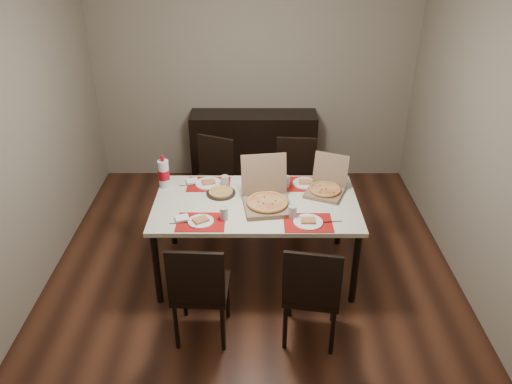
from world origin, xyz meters
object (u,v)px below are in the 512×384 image
at_px(dining_table, 256,208).
at_px(chair_far_right, 295,179).
at_px(dip_bowl, 261,191).
at_px(chair_near_left, 199,288).
at_px(chair_near_right, 312,290).
at_px(soda_bottle, 164,174).
at_px(sideboard, 254,149).
at_px(chair_far_left, 212,177).
at_px(pizza_box_center, 267,200).

xyz_separation_m(dining_table, chair_far_right, (0.42, 0.89, -0.17)).
height_order(dining_table, dip_bowl, dip_bowl).
bearing_deg(dining_table, chair_near_left, -115.86).
height_order(chair_near_right, soda_bottle, soda_bottle).
relative_size(chair_near_left, chair_far_right, 1.00).
distance_m(chair_near_left, soda_bottle, 1.29).
xyz_separation_m(sideboard, chair_near_left, (-0.39, -2.67, 0.06)).
bearing_deg(chair_near_left, chair_far_left, 91.47).
bearing_deg(chair_far_right, soda_bottle, -154.31).
bearing_deg(dining_table, soda_bottle, 161.54).
bearing_deg(chair_near_left, dip_bowl, 65.83).
bearing_deg(soda_bottle, dip_bowl, -6.76).
xyz_separation_m(chair_near_right, chair_far_right, (-0.00, 1.79, 0.00)).
distance_m(dining_table, chair_near_left, 0.99).
height_order(chair_near_left, soda_bottle, soda_bottle).
xyz_separation_m(chair_near_left, soda_bottle, (-0.42, 1.16, 0.37)).
bearing_deg(chair_near_right, dip_bowl, 109.01).
xyz_separation_m(chair_near_right, dip_bowl, (-0.37, 1.08, 0.25)).
bearing_deg(dining_table, dip_bowl, 74.87).
bearing_deg(chair_far_left, dining_table, -62.92).
xyz_separation_m(chair_near_left, dip_bowl, (0.47, 1.06, 0.25)).
relative_size(dip_bowl, soda_bottle, 0.35).
distance_m(sideboard, chair_near_right, 2.73).
height_order(dining_table, chair_far_right, chair_far_right).
height_order(chair_near_right, chair_far_left, same).
distance_m(dining_table, chair_far_right, 1.00).
height_order(sideboard, dip_bowl, sideboard).
bearing_deg(chair_near_left, chair_far_right, 64.52).
bearing_deg(chair_near_left, sideboard, 81.61).
bearing_deg(chair_far_left, chair_near_right, -63.96).
bearing_deg(pizza_box_center, chair_far_left, 119.76).
xyz_separation_m(dining_table, pizza_box_center, (0.09, -0.06, 0.13)).
distance_m(dip_bowl, soda_bottle, 0.91).
height_order(chair_near_left, pizza_box_center, pizza_box_center).
height_order(sideboard, pizza_box_center, pizza_box_center).
bearing_deg(soda_bottle, chair_near_left, -70.02).
bearing_deg(dining_table, chair_near_right, -65.04).
bearing_deg(soda_bottle, chair_near_right, -43.04).
height_order(chair_far_left, pizza_box_center, pizza_box_center).
height_order(dining_table, soda_bottle, soda_bottle).
bearing_deg(dip_bowl, soda_bottle, 173.24).
relative_size(sideboard, dining_table, 0.83).
distance_m(chair_near_left, dip_bowl, 1.18).
xyz_separation_m(chair_far_left, chair_far_right, (0.89, -0.03, 0.00)).
distance_m(chair_far_left, dip_bowl, 0.94).
bearing_deg(dining_table, pizza_box_center, -34.91).
distance_m(chair_near_right, chair_far_left, 2.03).
xyz_separation_m(sideboard, chair_far_left, (-0.44, -0.87, 0.06)).
bearing_deg(chair_far_left, sideboard, 63.11).
xyz_separation_m(chair_near_right, chair_far_left, (-0.89, 1.82, 0.00)).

